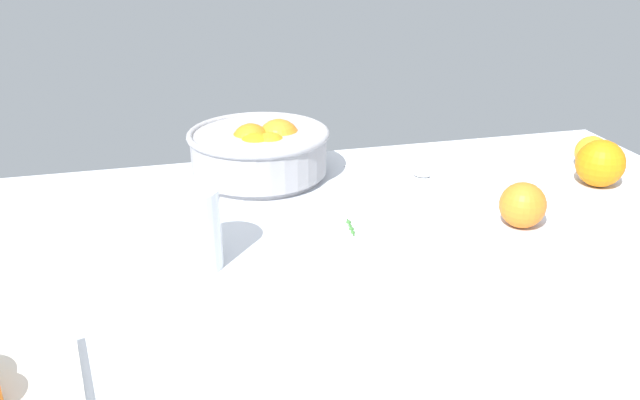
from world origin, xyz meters
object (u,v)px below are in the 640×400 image
at_px(loose_orange_1, 600,163).
at_px(spoon, 400,172).
at_px(loose_orange_2, 524,206).
at_px(juice_glass, 189,232).
at_px(loose_orange_0, 592,152).
at_px(fruit_bowl, 260,151).

bearing_deg(loose_orange_1, spoon, 156.65).
height_order(loose_orange_2, spoon, loose_orange_2).
relative_size(juice_glass, loose_orange_1, 1.35).
bearing_deg(loose_orange_1, juice_glass, -170.71).
bearing_deg(loose_orange_0, loose_orange_1, -117.35).
bearing_deg(spoon, juice_glass, -147.43).
bearing_deg(loose_orange_1, fruit_bowl, 161.81).
relative_size(loose_orange_1, loose_orange_2, 1.18).
xyz_separation_m(fruit_bowl, loose_orange_1, (0.60, -0.20, -0.01)).
distance_m(loose_orange_0, loose_orange_2, 0.34).
distance_m(fruit_bowl, spoon, 0.27).
xyz_separation_m(fruit_bowl, spoon, (0.26, -0.05, -0.05)).
height_order(loose_orange_1, spoon, loose_orange_1).
relative_size(fruit_bowl, loose_orange_0, 4.13).
xyz_separation_m(loose_orange_1, spoon, (-0.33, 0.14, -0.04)).
bearing_deg(spoon, fruit_bowl, 168.77).
bearing_deg(loose_orange_2, loose_orange_1, 28.59).
relative_size(loose_orange_1, spoon, 0.58).
distance_m(loose_orange_0, loose_orange_1, 0.10).
bearing_deg(juice_glass, spoon, 32.57).
xyz_separation_m(loose_orange_2, spoon, (-0.11, 0.27, -0.03)).
xyz_separation_m(loose_orange_0, loose_orange_1, (-0.04, -0.08, 0.01)).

